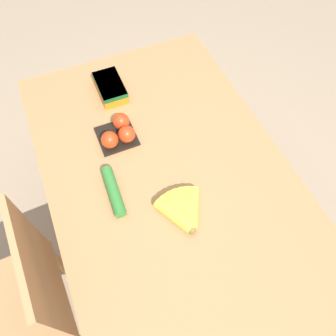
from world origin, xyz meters
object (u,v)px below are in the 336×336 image
Objects in this scene: chair at (27,302)px; banana_bunch at (183,211)px; tomato_pack at (119,133)px; carrot_bag at (110,87)px; cucumber_near at (113,191)px.

banana_bunch is at bearing 87.30° from chair.
carrot_bag is (0.25, -0.04, -0.00)m from tomato_pack.
chair is 6.11× the size of tomato_pack.
cucumber_near reaches higher than banana_bunch.
chair is at bearing 138.29° from carrot_bag.
chair is 5.17× the size of banana_bunch.
tomato_pack is 0.25m from carrot_bag.
banana_bunch is 0.90× the size of cucumber_near.
chair is 0.68m from banana_bunch.
chair is at bearing 110.99° from cucumber_near.
cucumber_near is at bearing 163.44° from carrot_bag.
banana_bunch is at bearing -129.86° from cucumber_near.
tomato_pack is at bearing 14.01° from banana_bunch.
cucumber_near is (-0.48, 0.14, -0.01)m from carrot_bag.
chair reaches higher than cucumber_near.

